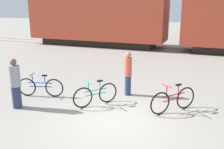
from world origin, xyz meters
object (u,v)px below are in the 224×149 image
at_px(bicycle_maroon, 173,100).
at_px(person_in_red, 128,73).
at_px(bicycle_teal, 96,95).
at_px(person_in_grey, 15,84).
at_px(bicycle_blue, 40,87).
at_px(freight_train, 175,11).

bearing_deg(bicycle_maroon, person_in_red, 151.53).
bearing_deg(bicycle_teal, person_in_grey, -154.83).
relative_size(bicycle_blue, bicycle_teal, 1.28).
relative_size(freight_train, bicycle_maroon, 16.74).
bearing_deg(bicycle_blue, bicycle_maroon, 3.42).
distance_m(bicycle_blue, bicycle_teal, 2.34).
distance_m(bicycle_maroon, bicycle_blue, 4.97).
bearing_deg(bicycle_blue, freight_train, 74.02).
relative_size(bicycle_blue, person_in_red, 1.02).
bearing_deg(freight_train, bicycle_teal, -95.10).
bearing_deg(bicycle_blue, person_in_red, 22.92).
xyz_separation_m(freight_train, person_in_grey, (-3.51, -13.12, -2.00)).
xyz_separation_m(freight_train, person_in_red, (-0.31, -10.59, -1.98)).
bearing_deg(bicycle_teal, freight_train, 84.90).
bearing_deg(person_in_grey, freight_train, -156.81).
bearing_deg(person_in_red, bicycle_blue, -119.70).
bearing_deg(bicycle_blue, bicycle_teal, -1.88).
height_order(bicycle_blue, person_in_grey, person_in_grey).
distance_m(bicycle_teal, person_in_red, 1.65).
distance_m(freight_train, person_in_grey, 13.73).
relative_size(bicycle_blue, person_in_grey, 1.01).
xyz_separation_m(bicycle_blue, person_in_grey, (-0.10, -1.22, 0.48)).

